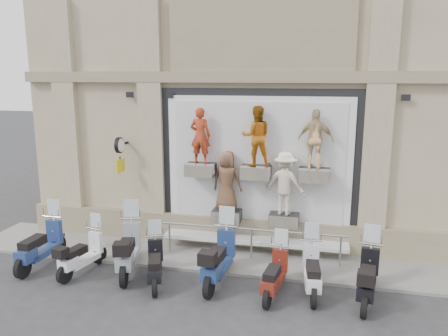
{
  "coord_description": "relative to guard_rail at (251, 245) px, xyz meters",
  "views": [
    {
      "loc": [
        1.69,
        -8.84,
        4.9
      ],
      "look_at": [
        -0.73,
        1.9,
        2.55
      ],
      "focal_mm": 35.0,
      "sensor_mm": 36.0,
      "label": 1
    }
  ],
  "objects": [
    {
      "name": "scooter_d",
      "position": [
        -2.04,
        -1.76,
        0.24
      ],
      "size": [
        1.06,
        1.8,
        1.41
      ],
      "primitive_type": null,
      "rotation": [
        0.0,
        0.0,
        0.35
      ],
      "color": "black",
      "rests_on": "ground"
    },
    {
      "name": "building",
      "position": [
        0.0,
        5.0,
        5.54
      ],
      "size": [
        14.0,
        8.6,
        12.0
      ],
      "primitive_type": null,
      "color": "tan",
      "rests_on": "ground"
    },
    {
      "name": "scooter_a",
      "position": [
        -5.3,
        -1.49,
        0.35
      ],
      "size": [
        0.64,
        2.02,
        1.62
      ],
      "primitive_type": null,
      "rotation": [
        0.0,
        0.0,
        -0.03
      ],
      "color": "navy",
      "rests_on": "ground"
    },
    {
      "name": "clock_sign_bracket",
      "position": [
        -3.9,
        0.47,
        2.34
      ],
      "size": [
        0.1,
        0.8,
        1.02
      ],
      "color": "black",
      "rests_on": "ground"
    },
    {
      "name": "guard_rail",
      "position": [
        0.0,
        0.0,
        0.0
      ],
      "size": [
        5.06,
        0.1,
        0.93
      ],
      "primitive_type": null,
      "color": "#9EA0A5",
      "rests_on": "ground"
    },
    {
      "name": "scooter_e",
      "position": [
        -0.56,
        -1.39,
        0.39
      ],
      "size": [
        0.74,
        2.14,
        1.71
      ],
      "primitive_type": null,
      "rotation": [
        0.0,
        0.0,
        -0.06
      ],
      "color": "navy",
      "rests_on": "ground"
    },
    {
      "name": "scooter_f",
      "position": [
        0.8,
        -1.71,
        0.23
      ],
      "size": [
        0.73,
        1.76,
        1.39
      ],
      "primitive_type": null,
      "rotation": [
        0.0,
        0.0,
        -0.14
      ],
      "color": "#5F1A10",
      "rests_on": "ground"
    },
    {
      "name": "ground",
      "position": [
        0.0,
        -2.0,
        -0.47
      ],
      "size": [
        90.0,
        90.0,
        0.0
      ],
      "primitive_type": "plane",
      "color": "#313133",
      "rests_on": "ground"
    },
    {
      "name": "scooter_b",
      "position": [
        -4.04,
        -1.62,
        0.24
      ],
      "size": [
        0.84,
        1.79,
        1.4
      ],
      "primitive_type": null,
      "rotation": [
        0.0,
        0.0,
        -0.2
      ],
      "color": "white",
      "rests_on": "ground"
    },
    {
      "name": "sidewalk",
      "position": [
        0.0,
        0.1,
        -0.43
      ],
      "size": [
        16.0,
        2.2,
        0.08
      ],
      "primitive_type": "cube",
      "color": "gray",
      "rests_on": "ground"
    },
    {
      "name": "scooter_c",
      "position": [
        -2.91,
        -1.34,
        0.39
      ],
      "size": [
        1.17,
        2.2,
        1.71
      ],
      "primitive_type": null,
      "rotation": [
        0.0,
        0.0,
        0.28
      ],
      "color": "gray",
      "rests_on": "ground"
    },
    {
      "name": "scooter_g",
      "position": [
        1.62,
        -1.4,
        0.28
      ],
      "size": [
        0.69,
        1.87,
        1.48
      ],
      "primitive_type": null,
      "rotation": [
        0.0,
        0.0,
        0.09
      ],
      "color": "silver",
      "rests_on": "ground"
    },
    {
      "name": "shop_vitrine",
      "position": [
        0.08,
        0.75,
        1.89
      ],
      "size": [
        5.6,
        0.87,
        4.3
      ],
      "color": "black",
      "rests_on": "ground"
    },
    {
      "name": "scooter_h",
      "position": [
        2.82,
        -1.54,
        0.32
      ],
      "size": [
        0.86,
        2.0,
        1.57
      ],
      "primitive_type": null,
      "rotation": [
        0.0,
        0.0,
        -0.16
      ],
      "color": "black",
      "rests_on": "ground"
    }
  ]
}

